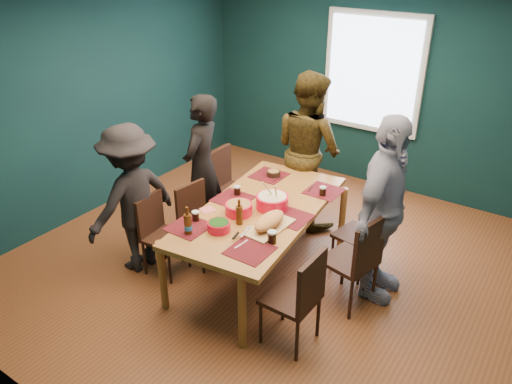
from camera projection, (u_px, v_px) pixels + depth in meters
room at (284, 135)px, 4.97m from camera, size 5.01×5.01×2.71m
dining_table at (261, 215)px, 4.89m from camera, size 1.25×2.16×0.78m
chair_left_far at (226, 183)px, 5.86m from camera, size 0.44×0.44×0.96m
chair_left_mid at (197, 217)px, 5.25m from camera, size 0.44×0.44×0.86m
chair_left_near at (158, 228)px, 5.07m from camera, size 0.41×0.41×0.84m
chair_right_far at (365, 231)px, 4.98m from camera, size 0.47×0.47×0.88m
chair_right_mid at (358, 257)px, 4.51m from camera, size 0.51×0.51×0.95m
chair_right_near at (300, 293)px, 4.07m from camera, size 0.42×0.42×0.92m
person_far_left at (202, 167)px, 5.59m from camera, size 0.53×0.69×1.67m
person_back at (308, 149)px, 5.84m from camera, size 1.08×0.97×1.84m
person_right at (383, 211)px, 4.54m from camera, size 0.47×1.08×1.82m
person_near_left at (132, 199)px, 5.01m from camera, size 0.68×1.07×1.57m
bowl_salad at (239, 208)px, 4.73m from camera, size 0.26×0.26×0.11m
bowl_dumpling at (272, 201)px, 4.83m from camera, size 0.32×0.32×0.30m
bowl_herbs at (219, 226)px, 4.46m from camera, size 0.21×0.21×0.09m
cutting_board at (269, 222)px, 4.49m from camera, size 0.31×0.63×0.14m
small_bowl at (273, 173)px, 5.49m from camera, size 0.15×0.15×0.06m
beer_bottle_a at (188, 224)px, 4.39m from camera, size 0.07×0.07×0.27m
beer_bottle_b at (239, 215)px, 4.54m from camera, size 0.06×0.06×0.25m
cola_glass_a at (196, 216)px, 4.61m from camera, size 0.07×0.07×0.10m
cola_glass_b at (272, 237)px, 4.28m from camera, size 0.08×0.08×0.11m
cola_glass_c at (323, 191)px, 5.06m from camera, size 0.07×0.07×0.10m
cola_glass_d at (237, 190)px, 5.08m from camera, size 0.07×0.07×0.10m
napkin_a at (294, 217)px, 4.69m from camera, size 0.17×0.17×0.00m
napkin_b at (208, 210)px, 4.82m from camera, size 0.17×0.17×0.00m
napkin_c at (248, 249)px, 4.21m from camera, size 0.14×0.14×0.00m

